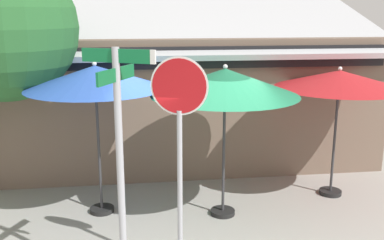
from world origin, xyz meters
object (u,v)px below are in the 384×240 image
object	(u,v)px
street_sign_post	(120,150)
patio_umbrella_forest_green_center	(225,83)
stop_sign	(179,128)
patio_umbrella_royal_blue_left	(95,78)
patio_umbrella_crimson_right	(339,80)

from	to	relation	value
street_sign_post	patio_umbrella_forest_green_center	size ratio (longest dim) A/B	1.17
stop_sign	patio_umbrella_forest_green_center	distance (m)	1.98
stop_sign	patio_umbrella_forest_green_center	bearing A→B (deg)	60.64
patio_umbrella_royal_blue_left	patio_umbrella_forest_green_center	size ratio (longest dim) A/B	1.01
patio_umbrella_forest_green_center	patio_umbrella_crimson_right	world-z (taller)	patio_umbrella_forest_green_center
stop_sign	patio_umbrella_royal_blue_left	xyz separation A→B (m)	(-1.22, 2.10, 0.36)
patio_umbrella_royal_blue_left	patio_umbrella_crimson_right	distance (m)	4.52
patio_umbrella_crimson_right	stop_sign	bearing A→B (deg)	-144.99
patio_umbrella_royal_blue_left	patio_umbrella_forest_green_center	world-z (taller)	patio_umbrella_royal_blue_left
patio_umbrella_crimson_right	patio_umbrella_forest_green_center	bearing A→B (deg)	-165.51
street_sign_post	patio_umbrella_forest_green_center	xyz separation A→B (m)	(1.73, 2.07, 0.46)
street_sign_post	patio_umbrella_crimson_right	world-z (taller)	street_sign_post
patio_umbrella_royal_blue_left	patio_umbrella_forest_green_center	bearing A→B (deg)	-10.32
patio_umbrella_royal_blue_left	patio_umbrella_crimson_right	bearing A→B (deg)	2.62
street_sign_post	patio_umbrella_crimson_right	xyz separation A→B (m)	(4.06, 2.67, 0.37)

